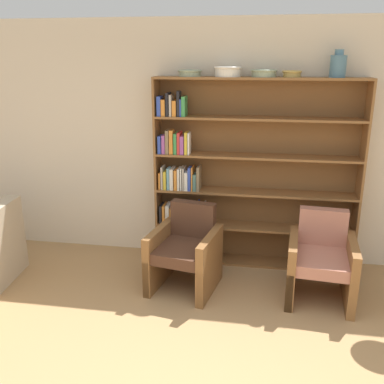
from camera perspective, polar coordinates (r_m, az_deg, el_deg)
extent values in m
cube|color=beige|center=(4.96, 5.90, 6.33)|extent=(12.00, 0.06, 2.75)
cube|color=brown|center=(4.97, -4.56, 2.75)|extent=(0.02, 0.30, 2.13)
cube|color=brown|center=(4.95, 21.50, 1.51)|extent=(0.02, 0.30, 2.13)
cube|color=brown|center=(4.67, 9.04, 14.75)|extent=(2.21, 0.30, 0.03)
cube|color=brown|center=(5.21, 7.93, -9.07)|extent=(2.21, 0.30, 0.03)
cube|color=brown|center=(4.97, 8.49, 2.62)|extent=(2.21, 0.01, 2.13)
cube|color=#B2A899|center=(5.22, -4.02, -7.50)|extent=(0.02, 0.12, 0.20)
cube|color=white|center=(5.21, -3.61, -7.50)|extent=(0.04, 0.12, 0.21)
cube|color=#7F6B4C|center=(5.20, -3.17, -7.37)|extent=(0.02, 0.13, 0.24)
cube|color=#4C756B|center=(5.21, -2.84, -7.18)|extent=(0.02, 0.17, 0.26)
cube|color=orange|center=(5.19, -2.43, -7.33)|extent=(0.04, 0.15, 0.25)
cube|color=#388C47|center=(5.21, -1.82, -7.56)|extent=(0.04, 0.20, 0.19)
cube|color=red|center=(5.18, -1.35, -7.36)|extent=(0.04, 0.16, 0.26)
cube|color=#388C47|center=(5.17, -0.89, -7.28)|extent=(0.03, 0.18, 0.27)
cube|color=#994C99|center=(5.18, -0.42, -7.71)|extent=(0.04, 0.18, 0.19)
cube|color=gold|center=(5.17, -0.02, -7.56)|extent=(0.03, 0.18, 0.22)
cube|color=#334CB2|center=(5.17, 0.29, -7.91)|extent=(0.03, 0.15, 0.17)
cube|color=black|center=(5.15, 0.64, -7.38)|extent=(0.02, 0.18, 0.27)
cube|color=black|center=(5.14, 0.94, -7.42)|extent=(0.02, 0.15, 0.28)
cube|color=#B2A899|center=(5.16, 1.26, -7.53)|extent=(0.02, 0.20, 0.24)
cube|color=gold|center=(5.16, 1.56, -7.67)|extent=(0.03, 0.20, 0.21)
cube|color=brown|center=(5.03, 8.14, -4.56)|extent=(2.21, 0.30, 0.03)
cube|color=black|center=(5.07, -4.03, -2.79)|extent=(0.03, 0.18, 0.22)
cube|color=orange|center=(5.07, -3.62, -2.77)|extent=(0.03, 0.19, 0.22)
cube|color=white|center=(5.05, -3.14, -2.78)|extent=(0.04, 0.19, 0.22)
cube|color=orange|center=(5.03, -2.70, -3.06)|extent=(0.03, 0.14, 0.19)
cube|color=#334CB2|center=(5.04, -2.22, -2.63)|extent=(0.04, 0.20, 0.26)
cube|color=gold|center=(5.01, -1.82, -3.00)|extent=(0.03, 0.13, 0.22)
cube|color=#B2A899|center=(5.02, -1.42, -2.72)|extent=(0.02, 0.18, 0.26)
cube|color=#388C47|center=(5.01, -1.12, -2.87)|extent=(0.02, 0.17, 0.23)
cube|color=#994C99|center=(5.01, -0.84, -2.87)|extent=(0.02, 0.18, 0.23)
cube|color=#994C99|center=(4.99, -0.42, -2.86)|extent=(0.04, 0.16, 0.25)
cube|color=#4C756B|center=(4.98, 0.01, -2.94)|extent=(0.03, 0.14, 0.25)
cube|color=#669EB2|center=(4.98, 0.47, -3.31)|extent=(0.04, 0.13, 0.18)
cube|color=#334CB2|center=(4.97, 0.84, -2.76)|extent=(0.02, 0.16, 0.28)
cube|color=#B2A899|center=(4.98, 1.27, -3.21)|extent=(0.04, 0.16, 0.20)
cube|color=#B2A899|center=(4.96, 1.72, -2.85)|extent=(0.02, 0.15, 0.28)
cube|color=brown|center=(4.89, 8.35, -0.03)|extent=(2.21, 0.30, 0.02)
cube|color=orange|center=(4.93, -4.21, 1.58)|extent=(0.02, 0.14, 0.19)
cube|color=#B2A899|center=(4.92, -3.88, 2.00)|extent=(0.02, 0.17, 0.26)
cube|color=gold|center=(4.93, -3.49, 1.69)|extent=(0.03, 0.17, 0.21)
cube|color=#669EB2|center=(4.89, -3.10, 1.84)|extent=(0.03, 0.13, 0.25)
cube|color=white|center=(4.92, -2.57, 1.87)|extent=(0.04, 0.20, 0.24)
cube|color=orange|center=(4.89, -2.09, 1.72)|extent=(0.03, 0.16, 0.23)
cube|color=white|center=(4.88, -1.70, 1.81)|extent=(0.02, 0.16, 0.25)
cube|color=white|center=(4.88, -1.36, 1.86)|extent=(0.02, 0.17, 0.26)
cube|color=#B2A899|center=(4.89, -1.03, 1.88)|extent=(0.02, 0.19, 0.26)
cube|color=white|center=(4.86, -0.71, 1.51)|extent=(0.04, 0.13, 0.21)
cube|color=#334CB2|center=(4.85, -0.28, 1.82)|extent=(0.03, 0.14, 0.27)
cube|color=orange|center=(4.87, 0.11, 1.89)|extent=(0.02, 0.18, 0.27)
cube|color=#4C756B|center=(4.86, 0.44, 1.38)|extent=(0.03, 0.16, 0.19)
cube|color=#7F6B4C|center=(4.86, 0.93, 1.91)|extent=(0.03, 0.19, 0.28)
cube|color=brown|center=(4.78, 8.57, 4.74)|extent=(2.21, 0.30, 0.02)
cube|color=#334CB2|center=(4.84, -4.20, 6.39)|extent=(0.03, 0.17, 0.20)
cube|color=#994C99|center=(4.82, -3.69, 6.42)|extent=(0.04, 0.16, 0.21)
cube|color=#7F6B4C|center=(4.81, -3.20, 6.73)|extent=(0.04, 0.16, 0.26)
cube|color=orange|center=(4.78, -2.72, 6.70)|extent=(0.04, 0.12, 0.27)
cube|color=#388C47|center=(4.81, -2.09, 6.55)|extent=(0.03, 0.19, 0.23)
cube|color=red|center=(4.81, -1.65, 6.60)|extent=(0.03, 0.20, 0.24)
cube|color=#994C99|center=(4.79, -1.22, 6.35)|extent=(0.04, 0.17, 0.20)
cube|color=gold|center=(4.76, -0.74, 6.54)|extent=(0.03, 0.13, 0.25)
cube|color=white|center=(4.76, -0.36, 6.50)|extent=(0.02, 0.13, 0.24)
cube|color=brown|center=(4.71, 8.80, 9.69)|extent=(2.21, 0.30, 0.02)
cube|color=#334CB2|center=(4.77, -4.29, 11.37)|extent=(0.04, 0.16, 0.21)
cube|color=orange|center=(4.75, -3.77, 11.15)|extent=(0.04, 0.12, 0.18)
cube|color=black|center=(4.76, -3.16, 11.61)|extent=(0.03, 0.19, 0.25)
cube|color=#B2A899|center=(4.76, -2.72, 11.48)|extent=(0.03, 0.19, 0.23)
cube|color=orange|center=(4.76, -2.22, 11.13)|extent=(0.04, 0.20, 0.17)
cube|color=black|center=(4.72, -1.74, 11.69)|extent=(0.03, 0.14, 0.27)
cube|color=#334CB2|center=(4.72, -1.42, 11.19)|extent=(0.02, 0.15, 0.18)
cube|color=#388C47|center=(4.72, -1.02, 11.37)|extent=(0.04, 0.17, 0.21)
cylinder|color=gray|center=(4.73, -0.27, 15.54)|extent=(0.23, 0.23, 0.06)
torus|color=gray|center=(4.73, -0.27, 15.85)|extent=(0.26, 0.26, 0.02)
cylinder|color=silver|center=(4.68, 4.80, 15.67)|extent=(0.27, 0.27, 0.10)
torus|color=silver|center=(4.68, 4.82, 16.20)|extent=(0.30, 0.30, 0.02)
cylinder|color=gray|center=(4.67, 9.56, 15.32)|extent=(0.25, 0.25, 0.07)
torus|color=gray|center=(4.67, 9.58, 15.68)|extent=(0.28, 0.28, 0.02)
cylinder|color=tan|center=(4.68, 13.18, 15.06)|extent=(0.18, 0.18, 0.06)
torus|color=tan|center=(4.68, 13.20, 15.36)|extent=(0.20, 0.20, 0.02)
cylinder|color=slate|center=(4.72, 18.89, 15.57)|extent=(0.16, 0.16, 0.22)
cylinder|color=slate|center=(4.72, 19.06, 17.21)|extent=(0.09, 0.09, 0.05)
cube|color=brown|center=(4.22, 1.16, -12.83)|extent=(0.08, 0.08, 0.39)
cube|color=brown|center=(4.41, -6.02, -11.50)|extent=(0.08, 0.08, 0.39)
cube|color=brown|center=(4.73, 3.57, -9.30)|extent=(0.08, 0.08, 0.39)
cube|color=brown|center=(4.90, -2.90, -8.29)|extent=(0.08, 0.08, 0.39)
cube|color=#4C2D1E|center=(4.45, -1.06, -7.81)|extent=(0.59, 0.72, 0.12)
cube|color=#4C2D1E|center=(4.60, 0.17, -3.77)|extent=(0.49, 0.21, 0.41)
cube|color=brown|center=(4.42, 2.40, -9.59)|extent=(0.20, 0.68, 0.63)
cube|color=brown|center=(4.60, -4.35, -8.49)|extent=(0.20, 0.68, 0.63)
cube|color=brown|center=(4.30, 20.63, -13.40)|extent=(0.08, 0.08, 0.39)
cube|color=brown|center=(4.27, 12.83, -12.94)|extent=(0.08, 0.08, 0.39)
cube|color=brown|center=(4.84, 19.94, -9.76)|extent=(0.08, 0.08, 0.39)
cube|color=brown|center=(4.80, 13.09, -9.32)|extent=(0.08, 0.08, 0.39)
cube|color=#B2705B|center=(4.44, 16.88, -8.69)|extent=(0.54, 0.68, 0.12)
cube|color=#B2705B|center=(4.60, 17.03, -4.56)|extent=(0.49, 0.16, 0.41)
cube|color=brown|center=(4.51, 20.36, -10.13)|extent=(0.14, 0.68, 0.63)
cube|color=brown|center=(4.48, 13.14, -9.68)|extent=(0.14, 0.68, 0.63)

